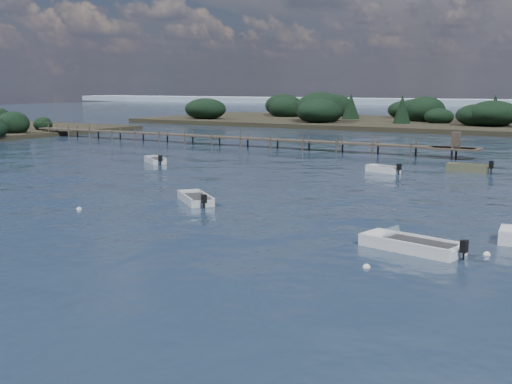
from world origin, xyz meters
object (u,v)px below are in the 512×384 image
Objects in this scene: tender_far_grey_b at (468,169)px; dinghy_mid_white_a at (411,247)px; jetty at (244,138)px; tender_far_grey at (155,161)px; tender_far_white at (383,170)px; dinghy_mid_grey at (195,200)px.

dinghy_mid_white_a is at bearing -81.49° from tender_far_grey_b.
dinghy_mid_white_a is 0.08× the size of jetty.
tender_far_grey_b reaches higher than tender_far_grey.
tender_far_grey is (-27.32, -9.28, -0.02)m from tender_far_grey_b.
tender_far_grey_b is at bearing 35.22° from tender_far_white.
tender_far_grey is at bearing 136.82° from dinghy_mid_grey.
dinghy_mid_grey is 38.78m from jetty.
tender_far_grey_b is 1.11× the size of tender_far_grey.
tender_far_white is (-10.45, 24.70, 0.01)m from dinghy_mid_white_a.
dinghy_mid_grey is 20.70m from tender_far_white.
tender_far_white reaches higher than dinghy_mid_grey.
tender_far_grey_b is 1.15× the size of tender_far_white.
jetty is at bearing 117.82° from dinghy_mid_grey.
jetty reaches higher than dinghy_mid_grey.
dinghy_mid_grey is 1.03× the size of tender_far_grey_b.
tender_far_grey_b reaches higher than dinghy_mid_white_a.
dinghy_mid_grey is at bearing -114.78° from tender_far_grey_b.
dinghy_mid_white_a is 29.34m from tender_far_grey_b.
dinghy_mid_white_a is 1.49× the size of tender_far_white.
dinghy_mid_white_a reaches higher than dinghy_mid_grey.
dinghy_mid_grey is (-15.59, 4.65, -0.00)m from dinghy_mid_white_a.
tender_far_grey is (-16.07, 15.08, 0.02)m from dinghy_mid_grey.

